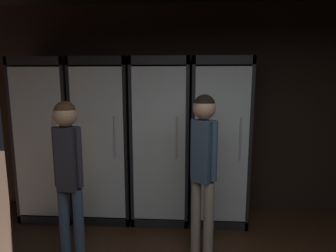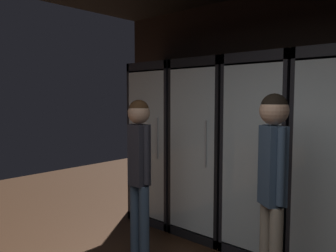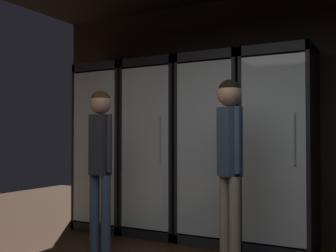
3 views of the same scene
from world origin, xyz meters
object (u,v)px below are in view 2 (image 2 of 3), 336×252
Objects in this scene: cooler_center at (266,157)px; shopper_far at (273,173)px; cooler_left at (209,150)px; shopper_near at (139,161)px; cooler_far_left at (164,144)px.

shopper_far is at bearing -60.92° from cooler_center.
shopper_near is at bearing -92.34° from cooler_left.
cooler_far_left is 1.00× the size of cooler_left.
cooler_center is 1.00m from shopper_far.
cooler_far_left is 1.46m from cooler_center.
shopper_far is at bearing -35.65° from cooler_left.
cooler_far_left is at bearing -179.98° from cooler_center.
shopper_far is (1.22, -0.87, 0.05)m from cooler_left.
cooler_far_left and cooler_center have the same top height.
cooler_left is at bearing 87.66° from shopper_near.
cooler_left is 1.28× the size of shopper_near.
cooler_far_left is at bearing 122.18° from shopper_near.
shopper_far is (1.26, 0.22, 0.03)m from shopper_near.
shopper_far is (0.49, -0.87, 0.04)m from cooler_center.
cooler_left is 1.50m from shopper_far.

